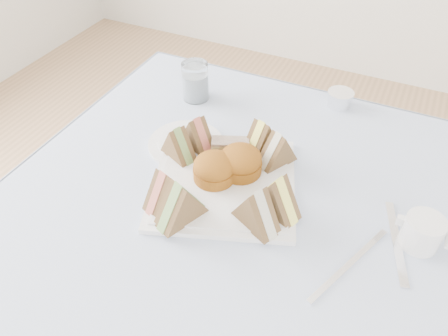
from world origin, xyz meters
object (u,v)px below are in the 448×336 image
at_px(table, 237,308).
at_px(water_glass, 195,81).
at_px(serving_plate, 224,183).
at_px(creamer_jug, 422,232).

height_order(table, water_glass, water_glass).
distance_m(serving_plate, water_glass, 0.35).
height_order(serving_plate, water_glass, water_glass).
distance_m(table, serving_plate, 0.39).
height_order(table, creamer_jug, creamer_jug).
height_order(water_glass, creamer_jug, water_glass).
xyz_separation_m(serving_plate, water_glass, (-0.21, 0.28, 0.05)).
bearing_deg(serving_plate, water_glass, 108.28).
distance_m(table, creamer_jug, 0.53).
bearing_deg(table, water_glass, 130.12).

